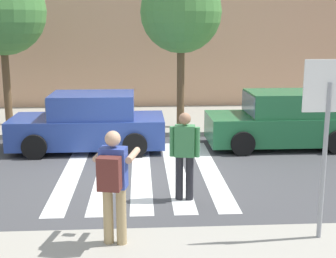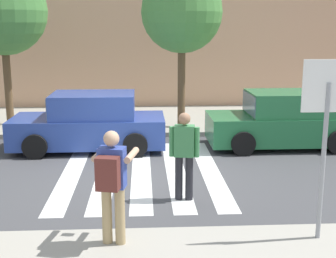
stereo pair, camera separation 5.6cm
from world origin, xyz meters
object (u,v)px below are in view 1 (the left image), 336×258
object	(u,v)px
street_tree_west	(1,11)
parked_car_green	(283,121)
stop_sign	(328,110)
photographer_with_backpack	(113,178)
parked_car_blue	(90,123)
street_tree_center	(181,13)
pedestrian_crossing	(185,151)

from	to	relation	value
street_tree_west	parked_car_green	bearing A→B (deg)	-18.98
stop_sign	photographer_with_backpack	size ratio (longest dim) A/B	1.58
parked_car_blue	street_tree_west	world-z (taller)	street_tree_west
parked_car_blue	photographer_with_backpack	bearing A→B (deg)	-80.84
stop_sign	parked_car_green	world-z (taller)	stop_sign
parked_car_green	street_tree_center	distance (m)	4.54
pedestrian_crossing	parked_car_green	size ratio (longest dim) A/B	0.42
photographer_with_backpack	pedestrian_crossing	distance (m)	2.46
pedestrian_crossing	parked_car_blue	size ratio (longest dim) A/B	0.42
parked_car_blue	street_tree_west	distance (m)	5.08
stop_sign	photographer_with_backpack	distance (m)	3.27
parked_car_blue	street_tree_center	size ratio (longest dim) A/B	0.85
photographer_with_backpack	parked_car_green	size ratio (longest dim) A/B	0.42
stop_sign	pedestrian_crossing	xyz separation A→B (m)	(-1.88, 2.06, -1.15)
stop_sign	parked_car_green	size ratio (longest dim) A/B	0.66
parked_car_blue	street_tree_center	world-z (taller)	street_tree_center
street_tree_center	parked_car_green	bearing A→B (deg)	-38.76
stop_sign	street_tree_center	xyz separation A→B (m)	(-1.43, 8.13, 1.57)
stop_sign	pedestrian_crossing	distance (m)	3.02
parked_car_blue	parked_car_green	distance (m)	5.35
photographer_with_backpack	parked_car_green	world-z (taller)	photographer_with_backpack
photographer_with_backpack	parked_car_blue	distance (m)	6.12
stop_sign	street_tree_center	distance (m)	8.40
photographer_with_backpack	street_tree_center	distance (m)	8.72
photographer_with_backpack	stop_sign	bearing A→B (deg)	0.91
street_tree_west	stop_sign	bearing A→B (deg)	-51.49
pedestrian_crossing	stop_sign	bearing A→B (deg)	-47.62
stop_sign	street_tree_west	distance (m)	11.39
pedestrian_crossing	parked_car_green	world-z (taller)	pedestrian_crossing
pedestrian_crossing	photographer_with_backpack	bearing A→B (deg)	-120.47
parked_car_green	pedestrian_crossing	bearing A→B (deg)	-128.67
pedestrian_crossing	street_tree_west	world-z (taller)	street_tree_west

